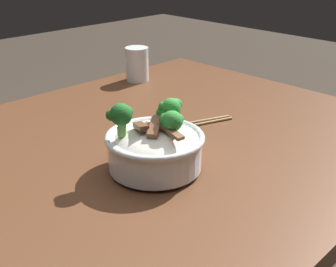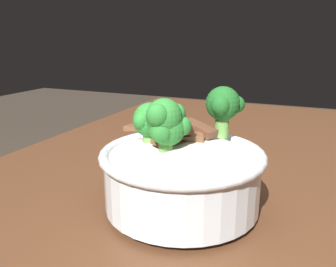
{
  "view_description": "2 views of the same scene",
  "coord_description": "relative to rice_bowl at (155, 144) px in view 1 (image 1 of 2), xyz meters",
  "views": [
    {
      "loc": [
        -0.52,
        -0.71,
        1.25
      ],
      "look_at": [
        0.07,
        -0.11,
        0.87
      ],
      "focal_mm": 46.31,
      "sensor_mm": 36.0,
      "label": 1
    },
    {
      "loc": [
        0.41,
        0.03,
        1.02
      ],
      "look_at": [
        -0.02,
        -0.15,
        0.88
      ],
      "focal_mm": 36.79,
      "sensor_mm": 36.0,
      "label": 2
    }
  ],
  "objects": [
    {
      "name": "dining_table",
      "position": [
        -0.03,
        0.11,
        -0.17
      ],
      "size": [
        1.49,
        1.0,
        0.8
      ],
      "color": "#56331E",
      "rests_on": "ground"
    },
    {
      "name": "chopsticks_pair",
      "position": [
        0.24,
        0.1,
        -0.06
      ],
      "size": [
        0.22,
        0.1,
        0.01
      ],
      "color": "#9E7A4C",
      "rests_on": "dining_table"
    },
    {
      "name": "rice_bowl",
      "position": [
        0.0,
        0.0,
        0.0
      ],
      "size": [
        0.21,
        0.21,
        0.16
      ],
      "color": "silver",
      "rests_on": "dining_table"
    },
    {
      "name": "drinking_glass",
      "position": [
        0.39,
        0.51,
        -0.01
      ],
      "size": [
        0.08,
        0.08,
        0.11
      ],
      "color": "white",
      "rests_on": "dining_table"
    }
  ]
}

